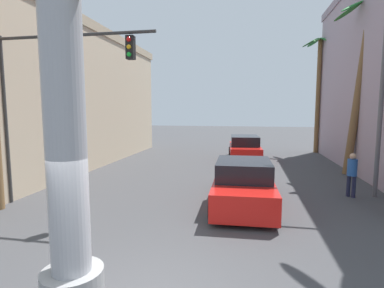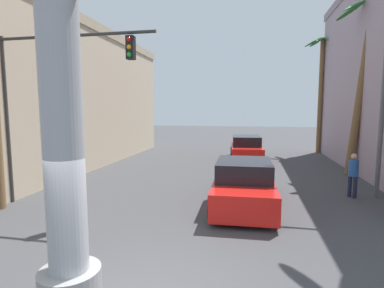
{
  "view_description": "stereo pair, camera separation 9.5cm",
  "coord_description": "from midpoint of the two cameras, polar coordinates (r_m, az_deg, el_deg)",
  "views": [
    {
      "loc": [
        1.72,
        -4.29,
        3.24
      ],
      "look_at": [
        0.0,
        4.84,
        2.17
      ],
      "focal_mm": 28.0,
      "sensor_mm": 36.0,
      "label": 1
    },
    {
      "loc": [
        1.81,
        -4.27,
        3.24
      ],
      "look_at": [
        0.0,
        4.84,
        2.17
      ],
      "focal_mm": 28.0,
      "sensor_mm": 36.0,
      "label": 2
    }
  ],
  "objects": [
    {
      "name": "traffic_light_mast",
      "position": [
        10.99,
        -25.31,
        10.12
      ],
      "size": [
        5.46,
        0.32,
        5.66
      ],
      "color": "#333333",
      "rests_on": "ground"
    },
    {
      "name": "building_left",
      "position": [
        19.01,
        -28.88,
        7.92
      ],
      "size": [
        8.12,
        20.42,
        7.89
      ],
      "color": "#C6B293",
      "rests_on": "ground"
    },
    {
      "name": "pedestrian_mid_right",
      "position": [
        12.56,
        28.56,
        -4.72
      ],
      "size": [
        0.48,
        0.48,
        1.64
      ],
      "color": "#1E233F",
      "rests_on": "ground"
    },
    {
      "name": "ground_plane",
      "position": [
        14.75,
        4.11,
        -6.15
      ],
      "size": [
        89.63,
        89.63,
        0.0
      ],
      "primitive_type": "plane",
      "color": "#424244"
    },
    {
      "name": "car_lead",
      "position": [
        10.56,
        10.04,
        -7.43
      ],
      "size": [
        2.16,
        5.21,
        1.56
      ],
      "color": "black",
      "rests_on": "ground"
    },
    {
      "name": "palm_tree_mid_right",
      "position": [
        16.93,
        29.79,
        11.65
      ],
      "size": [
        2.82,
        2.78,
        8.49
      ],
      "color": "brown",
      "rests_on": "ground"
    },
    {
      "name": "palm_tree_far_right",
      "position": [
        24.56,
        23.44,
        10.95
      ],
      "size": [
        2.54,
        2.46,
        8.52
      ],
      "color": "brown",
      "rests_on": "ground"
    },
    {
      "name": "car_far",
      "position": [
        19.68,
        10.42,
        -0.85
      ],
      "size": [
        2.26,
        4.63,
        1.56
      ],
      "color": "black",
      "rests_on": "ground"
    },
    {
      "name": "street_lamp",
      "position": [
        12.83,
        31.73,
        12.14
      ],
      "size": [
        2.34,
        0.28,
        7.89
      ],
      "color": "#59595E",
      "rests_on": "ground"
    }
  ]
}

